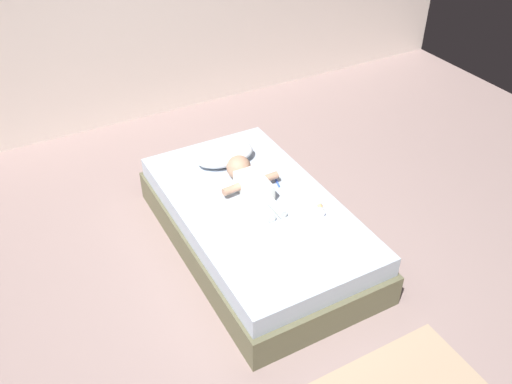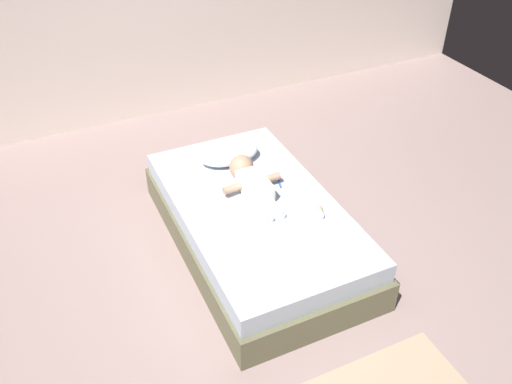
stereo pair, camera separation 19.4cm
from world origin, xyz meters
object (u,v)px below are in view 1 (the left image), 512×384
at_px(pillow, 225,155).
at_px(baby_bottle, 320,209).
at_px(baby, 249,181).
at_px(toothbrush, 276,180).
at_px(bed, 256,225).

height_order(pillow, baby_bottle, pillow).
xyz_separation_m(pillow, baby_bottle, (0.30, -0.89, -0.04)).
bearing_deg(baby, baby_bottle, -57.69).
distance_m(pillow, baby_bottle, 0.94).
height_order(pillow, baby, baby).
xyz_separation_m(pillow, toothbrush, (0.23, -0.42, -0.06)).
relative_size(bed, toothbrush, 12.56).
xyz_separation_m(baby, baby_bottle, (0.30, -0.48, -0.04)).
relative_size(pillow, toothbrush, 3.07).
relative_size(baby, baby_bottle, 5.99).
bearing_deg(baby_bottle, bed, 138.25).
relative_size(pillow, baby_bottle, 4.26).
height_order(bed, baby_bottle, baby_bottle).
xyz_separation_m(bed, pillow, (0.04, 0.59, 0.27)).
distance_m(baby, toothbrush, 0.24).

